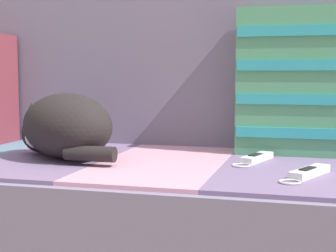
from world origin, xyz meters
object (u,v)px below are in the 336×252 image
object	(u,v)px
sleeping_cat	(63,127)
game_remote_near	(256,158)
throw_pillow_striped	(310,82)
couch	(114,221)
game_remote_far	(308,173)

from	to	relation	value
sleeping_cat	game_remote_near	distance (m)	0.54
sleeping_cat	game_remote_near	bearing A→B (deg)	8.91
throw_pillow_striped	game_remote_near	xyz separation A→B (m)	(-0.14, -0.17, -0.20)
couch	game_remote_near	bearing A→B (deg)	2.19
throw_pillow_striped	game_remote_far	distance (m)	0.40
sleeping_cat	game_remote_near	size ratio (longest dim) A/B	1.87
throw_pillow_striped	game_remote_near	bearing A→B (deg)	-129.28
couch	game_remote_far	size ratio (longest dim) A/B	10.34
sleeping_cat	game_remote_far	world-z (taller)	sleeping_cat
game_remote_far	sleeping_cat	bearing A→B (deg)	172.00
game_remote_far	couch	bearing A→B (deg)	163.44
couch	game_remote_near	size ratio (longest dim) A/B	10.56
couch	throw_pillow_striped	bearing A→B (deg)	18.63
throw_pillow_striped	sleeping_cat	distance (m)	0.72
game_remote_near	game_remote_far	distance (m)	0.22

